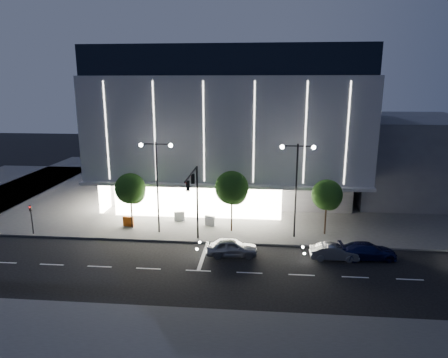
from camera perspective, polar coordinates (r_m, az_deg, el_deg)
ground at (r=33.77m, az=-6.72°, el=-11.61°), size 160.00×160.00×0.00m
sidewalk_museum at (r=55.73m, az=3.36°, el=-1.22°), size 70.00×40.00×0.15m
museum at (r=52.53m, az=1.21°, el=8.09°), size 30.00×25.80×18.00m
annex_building at (r=58.00m, az=24.67°, el=3.11°), size 16.00×20.00×10.00m
traffic_mast at (r=34.92m, az=-4.23°, el=-1.88°), size 0.33×5.89×7.07m
street_lamp_west at (r=38.05m, az=-9.56°, el=0.70°), size 3.16×0.36×9.00m
street_lamp_east at (r=36.98m, az=10.33°, el=0.30°), size 3.16×0.36×9.00m
ped_signal_far at (r=42.44m, az=-25.80°, el=-4.85°), size 0.22×0.24×3.00m
tree_left at (r=40.29m, az=-13.19°, el=-1.56°), size 3.02×3.02×5.72m
tree_mid at (r=38.29m, az=1.15°, el=-1.53°), size 3.25×3.25×6.15m
tree_right at (r=38.87m, az=14.52°, el=-2.43°), size 2.91×2.91×5.51m
car_lead at (r=34.27m, az=1.11°, el=-9.75°), size 4.53×2.16×1.49m
car_second at (r=34.87m, az=15.44°, el=-10.01°), size 3.96×1.43×1.30m
car_third at (r=35.84m, az=19.85°, el=-9.64°), size 4.86×2.33×1.36m
barrier_a at (r=41.73m, az=-13.52°, el=-5.92°), size 1.13×0.46×1.00m
barrier_b at (r=42.36m, az=-6.39°, el=-5.32°), size 1.13×0.49×1.00m
barrier_d at (r=40.82m, az=-2.01°, el=-5.98°), size 1.11×0.67×1.00m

